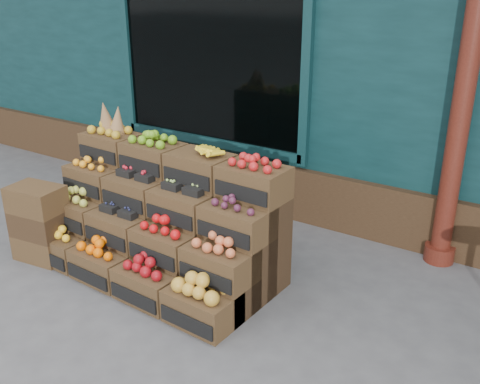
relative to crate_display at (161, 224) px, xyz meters
The scene contains 4 objects.
ground 1.15m from the crate_display, 27.85° to the right, with size 60.00×60.00×0.00m, color #4C4C4F.
crate_display is the anchor object (origin of this frame).
spare_crates 1.19m from the crate_display, 154.94° to the right, with size 0.53×0.40×0.74m.
shopkeeper 2.40m from the crate_display, 114.06° to the left, with size 0.76×0.50×2.08m, color #1D6732.
Camera 1 is at (2.12, -2.79, 2.52)m, focal length 40.00 mm.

